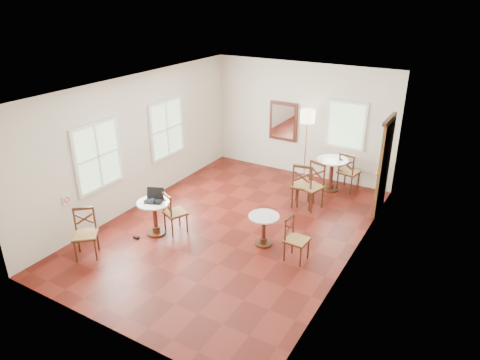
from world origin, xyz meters
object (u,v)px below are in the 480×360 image
(chair_back_b, at_px, (312,186))
(chair_back_a, at_px, (348,172))
(chair_near_a, at_px, (174,213))
(navy_mug, at_px, (152,201))
(cafe_table_near, at_px, (155,214))
(laptop, at_px, (154,198))
(cafe_table_back, at_px, (331,171))
(chair_mid_b, at_px, (296,239))
(floor_lamp, at_px, (307,121))
(power_adapter, at_px, (136,237))
(water_glass, at_px, (152,203))
(chair_near_b, at_px, (85,234))
(cafe_table_mid, at_px, (264,227))
(mouse, at_px, (145,201))
(chair_mid_a, at_px, (303,185))

(chair_back_b, bearing_deg, chair_back_a, 88.37)
(chair_near_a, height_order, navy_mug, chair_near_a)
(cafe_table_near, distance_m, laptop, 0.35)
(cafe_table_back, relative_size, laptop, 1.87)
(chair_near_a, xyz_separation_m, chair_mid_b, (2.57, 0.33, -0.01))
(chair_mid_b, height_order, floor_lamp, floor_lamp)
(navy_mug, bearing_deg, chair_back_a, 56.25)
(laptop, xyz_separation_m, power_adapter, (-0.20, -0.42, -0.77))
(floor_lamp, bearing_deg, water_glass, -109.53)
(chair_near_b, bearing_deg, chair_near_a, 19.15)
(cafe_table_mid, distance_m, cafe_table_back, 3.15)
(cafe_table_back, distance_m, chair_near_b, 5.97)
(chair_mid_b, distance_m, chair_back_b, 2.23)
(chair_back_b, distance_m, water_glass, 3.65)
(floor_lamp, relative_size, navy_mug, 16.10)
(cafe_table_back, distance_m, mouse, 4.71)
(chair_near_b, distance_m, laptop, 1.49)
(chair_mid_b, bearing_deg, chair_near_b, 120.91)
(cafe_table_mid, bearing_deg, cafe_table_near, -160.48)
(cafe_table_mid, relative_size, mouse, 6.34)
(chair_back_a, xyz_separation_m, power_adapter, (-2.99, -4.44, -0.48))
(chair_near_b, bearing_deg, cafe_table_back, 19.19)
(cafe_table_mid, xyz_separation_m, cafe_table_back, (0.27, 3.13, 0.11))
(cafe_table_near, distance_m, mouse, 0.34)
(chair_back_a, distance_m, chair_back_b, 1.41)
(chair_back_a, distance_m, mouse, 5.08)
(cafe_table_near, height_order, water_glass, water_glass)
(chair_back_b, xyz_separation_m, laptop, (-2.34, -2.68, 0.26))
(chair_back_b, bearing_deg, chair_mid_a, -143.71)
(mouse, height_order, power_adapter, mouse)
(cafe_table_back, height_order, water_glass, water_glass)
(chair_back_b, bearing_deg, chair_mid_b, -58.62)
(cafe_table_back, bearing_deg, water_glass, -120.30)
(cafe_table_near, height_order, cafe_table_mid, cafe_table_near)
(cafe_table_back, distance_m, chair_back_b, 1.15)
(cafe_table_mid, relative_size, water_glass, 6.62)
(chair_back_b, height_order, laptop, chair_back_b)
(cafe_table_near, distance_m, water_glass, 0.35)
(chair_near_a, height_order, chair_back_a, chair_back_a)
(chair_near_b, bearing_deg, mouse, 29.07)
(laptop, distance_m, mouse, 0.19)
(chair_back_b, xyz_separation_m, water_glass, (-2.26, -2.85, 0.24))
(cafe_table_mid, xyz_separation_m, navy_mug, (-2.11, -0.80, 0.38))
(laptop, distance_m, power_adapter, 0.90)
(cafe_table_near, bearing_deg, floor_lamp, 69.35)
(chair_back_a, xyz_separation_m, navy_mug, (-2.75, -4.12, 0.27))
(floor_lamp, height_order, mouse, floor_lamp)
(cafe_table_back, bearing_deg, floor_lamp, 162.46)
(chair_mid_b, relative_size, floor_lamp, 0.46)
(chair_near_b, relative_size, laptop, 2.17)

